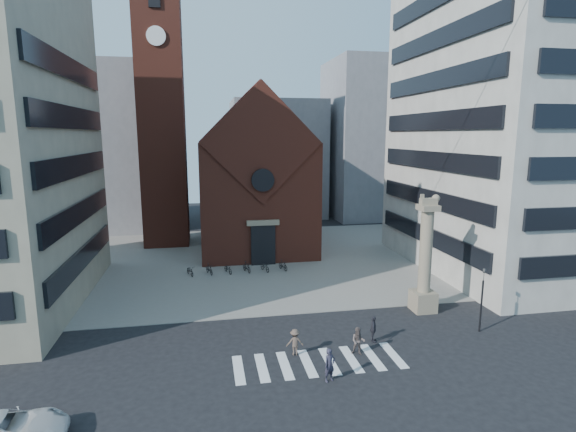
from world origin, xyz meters
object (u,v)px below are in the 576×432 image
at_px(lion_column, 425,265).
at_px(pedestrian_2, 373,329).
at_px(pedestrian_1, 358,341).
at_px(pedestrian_0, 330,365).
at_px(scooter_0, 190,271).
at_px(white_car, 0,432).
at_px(traffic_light, 482,298).

bearing_deg(lion_column, pedestrian_2, -142.89).
relative_size(lion_column, pedestrian_1, 5.20).
bearing_deg(pedestrian_0, lion_column, 17.16).
distance_m(pedestrian_0, scooter_0, 21.14).
height_order(pedestrian_2, scooter_0, pedestrian_2).
distance_m(lion_column, white_car, 26.45).
relative_size(pedestrian_0, scooter_0, 1.08).
bearing_deg(traffic_light, pedestrian_2, -178.91).
distance_m(traffic_light, scooter_0, 24.75).
height_order(lion_column, traffic_light, lion_column).
distance_m(traffic_light, pedestrian_1, 9.17).
bearing_deg(pedestrian_2, scooter_0, 54.07).
bearing_deg(pedestrian_2, pedestrian_0, 152.50).
xyz_separation_m(white_car, scooter_0, (7.06, 22.16, -0.23)).
distance_m(lion_column, pedestrian_2, 7.35).
height_order(lion_column, white_car, lion_column).
bearing_deg(lion_column, pedestrian_0, -139.52).
relative_size(traffic_light, scooter_0, 2.58).
bearing_deg(lion_column, white_car, -156.52).
bearing_deg(pedestrian_0, traffic_light, -3.88).
bearing_deg(white_car, pedestrian_1, -76.42).
xyz_separation_m(lion_column, scooter_0, (-17.07, 11.67, -2.97)).
distance_m(white_car, pedestrian_2, 19.71).
xyz_separation_m(white_car, pedestrian_0, (14.74, 2.46, 0.18)).
bearing_deg(white_car, pedestrian_0, -83.08).
distance_m(traffic_light, pedestrian_0, 12.15).
bearing_deg(pedestrian_0, pedestrian_1, 22.31).
distance_m(traffic_light, pedestrian_2, 7.61).
bearing_deg(traffic_light, pedestrian_0, -160.56).
height_order(lion_column, pedestrian_1, lion_column).
height_order(lion_column, scooter_0, lion_column).
bearing_deg(white_car, traffic_light, -78.63).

